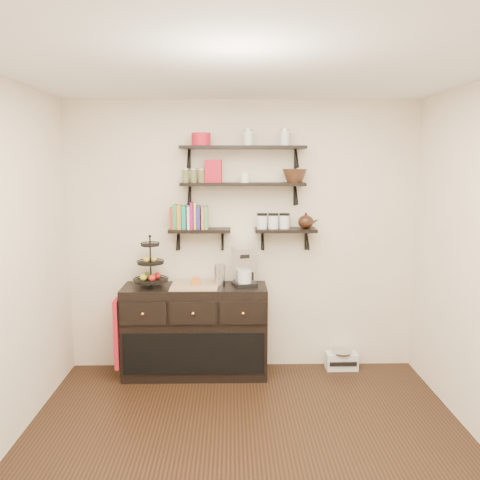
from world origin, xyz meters
name	(u,v)px	position (x,y,z in m)	size (l,w,h in m)	color
floor	(248,462)	(0.00, 0.00, 0.00)	(3.50, 3.50, 0.00)	black
ceiling	(249,64)	(0.00, 0.00, 2.70)	(3.50, 3.50, 0.02)	white
back_wall	(242,237)	(0.00, 1.75, 1.35)	(3.50, 0.02, 2.70)	white
shelf_top	(243,148)	(0.00, 1.62, 2.23)	(1.20, 0.27, 0.23)	black
shelf_mid	(243,184)	(0.00, 1.62, 1.88)	(1.20, 0.27, 0.23)	black
shelf_low_left	(200,231)	(-0.42, 1.63, 1.43)	(0.60, 0.25, 0.23)	black
shelf_low_right	(285,231)	(0.42, 1.63, 1.43)	(0.60, 0.25, 0.23)	black
cookbooks	(191,217)	(-0.51, 1.63, 1.56)	(0.36, 0.15, 0.26)	#AD2E1A
glass_canisters	(273,222)	(0.30, 1.63, 1.51)	(0.32, 0.10, 0.13)	silver
sideboard	(195,330)	(-0.47, 1.51, 0.45)	(1.40, 0.50, 0.92)	black
fruit_stand	(151,269)	(-0.89, 1.52, 1.07)	(0.33, 0.33, 0.48)	black
candle	(196,281)	(-0.45, 1.51, 0.96)	(0.08, 0.08, 0.08)	#B7612A
coffee_maker	(244,267)	(0.01, 1.54, 1.08)	(0.26, 0.26, 0.38)	black
thermal_carafe	(220,276)	(-0.23, 1.49, 1.01)	(0.11, 0.11, 0.22)	silver
apron	(119,332)	(-1.20, 1.41, 0.48)	(0.04, 0.29, 0.67)	#B1131E
radio	(342,360)	(1.01, 1.61, 0.09)	(0.32, 0.21, 0.19)	silver
recipe_box	(213,171)	(-0.28, 1.61, 2.01)	(0.16, 0.06, 0.22)	red
walnut_bowl	(295,176)	(0.50, 1.61, 1.96)	(0.24, 0.24, 0.13)	black
ramekins	(245,178)	(0.02, 1.61, 1.95)	(0.09, 0.09, 0.10)	white
teapot	(306,221)	(0.62, 1.63, 1.53)	(0.21, 0.16, 0.16)	black
red_pot	(201,139)	(-0.40, 1.61, 2.31)	(0.18, 0.18, 0.12)	red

